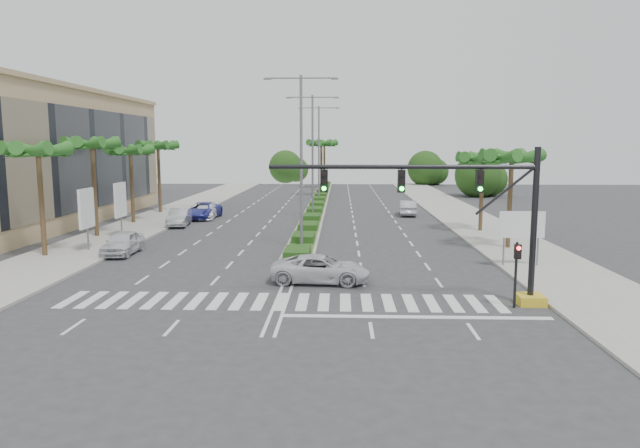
% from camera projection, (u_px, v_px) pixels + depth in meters
% --- Properties ---
extents(ground, '(160.00, 160.00, 0.00)m').
position_uv_depth(ground, '(281.00, 302.00, 26.66)').
color(ground, '#333335').
rests_on(ground, ground).
extents(footpath_right, '(6.00, 120.00, 0.15)m').
position_uv_depth(footpath_right, '(495.00, 235.00, 45.89)').
color(footpath_right, gray).
rests_on(footpath_right, ground).
extents(footpath_left, '(6.00, 120.00, 0.15)m').
position_uv_depth(footpath_left, '(123.00, 233.00, 46.99)').
color(footpath_left, gray).
rests_on(footpath_left, ground).
extents(median, '(2.20, 75.00, 0.20)m').
position_uv_depth(median, '(319.00, 203.00, 71.18)').
color(median, gray).
rests_on(median, ground).
extents(median_grass, '(1.80, 75.00, 0.04)m').
position_uv_depth(median_grass, '(319.00, 202.00, 71.16)').
color(median_grass, '#30541C').
rests_on(median_grass, median).
extents(building, '(12.00, 36.00, 12.00)m').
position_uv_depth(building, '(29.00, 159.00, 52.49)').
color(building, tan).
rests_on(building, ground).
extents(signal_gantry, '(12.60, 1.20, 7.20)m').
position_uv_depth(signal_gantry, '(484.00, 230.00, 25.84)').
color(signal_gantry, gold).
rests_on(signal_gantry, ground).
extents(pedestrian_signal, '(0.28, 0.36, 3.00)m').
position_uv_depth(pedestrian_signal, '(517.00, 264.00, 25.32)').
color(pedestrian_signal, black).
rests_on(pedestrian_signal, ground).
extents(direction_sign, '(2.70, 0.11, 3.40)m').
position_uv_depth(direction_sign, '(522.00, 227.00, 33.74)').
color(direction_sign, slate).
rests_on(direction_sign, ground).
extents(billboard_near, '(0.18, 2.10, 4.35)m').
position_uv_depth(billboard_near, '(86.00, 209.00, 38.64)').
color(billboard_near, slate).
rests_on(billboard_near, ground).
extents(billboard_far, '(0.18, 2.10, 4.35)m').
position_uv_depth(billboard_far, '(120.00, 200.00, 44.58)').
color(billboard_far, slate).
rests_on(billboard_far, ground).
extents(palm_left_near, '(4.57, 4.68, 7.55)m').
position_uv_depth(palm_left_near, '(38.00, 154.00, 36.22)').
color(palm_left_near, brown).
rests_on(palm_left_near, ground).
extents(palm_left_mid, '(4.57, 4.68, 7.95)m').
position_uv_depth(palm_left_mid, '(92.00, 147.00, 44.08)').
color(palm_left_mid, brown).
rests_on(palm_left_mid, ground).
extents(palm_left_far, '(4.57, 4.68, 7.35)m').
position_uv_depth(palm_left_far, '(130.00, 153.00, 52.08)').
color(palm_left_far, brown).
rests_on(palm_left_far, ground).
extents(palm_left_end, '(4.57, 4.68, 7.75)m').
position_uv_depth(palm_left_end, '(158.00, 148.00, 59.95)').
color(palm_left_end, brown).
rests_on(palm_left_end, ground).
extents(palm_right_near, '(4.57, 4.68, 7.05)m').
position_uv_depth(palm_right_near, '(512.00, 161.00, 39.13)').
color(palm_right_near, brown).
rests_on(palm_right_near, ground).
extents(palm_right_far, '(4.57, 4.68, 6.75)m').
position_uv_depth(palm_right_far, '(483.00, 161.00, 47.09)').
color(palm_right_far, brown).
rests_on(palm_right_far, ground).
extents(palm_median_a, '(4.57, 4.68, 8.05)m').
position_uv_depth(palm_median_a, '(321.00, 145.00, 80.10)').
color(palm_median_a, brown).
rests_on(palm_median_a, ground).
extents(palm_median_b, '(4.57, 4.68, 8.05)m').
position_uv_depth(palm_median_b, '(324.00, 145.00, 94.94)').
color(palm_median_b, brown).
rests_on(palm_median_b, ground).
extents(streetlight_near, '(5.10, 0.25, 12.00)m').
position_uv_depth(streetlight_near, '(301.00, 152.00, 39.57)').
color(streetlight_near, slate).
rests_on(streetlight_near, ground).
extents(streetlight_mid, '(5.10, 0.25, 12.00)m').
position_uv_depth(streetlight_mid, '(313.00, 150.00, 55.40)').
color(streetlight_mid, slate).
rests_on(streetlight_mid, ground).
extents(streetlight_far, '(5.10, 0.25, 12.00)m').
position_uv_depth(streetlight_far, '(319.00, 148.00, 71.24)').
color(streetlight_far, slate).
rests_on(streetlight_far, ground).
extents(car_parked_a, '(1.92, 4.61, 1.56)m').
position_uv_depth(car_parked_a, '(123.00, 243.00, 38.07)').
color(car_parked_a, silver).
rests_on(car_parked_a, ground).
extents(car_parked_b, '(2.13, 4.86, 1.55)m').
position_uv_depth(car_parked_b, '(179.00, 217.00, 51.43)').
color(car_parked_b, '#BABABF').
rests_on(car_parked_b, ground).
extents(car_parked_c, '(3.15, 5.96, 1.60)m').
position_uv_depth(car_parked_c, '(202.00, 211.00, 56.43)').
color(car_parked_c, '#323699').
rests_on(car_parked_c, ground).
extents(car_parked_d, '(2.21, 5.18, 1.49)m').
position_uv_depth(car_parked_d, '(206.00, 211.00, 56.55)').
color(car_parked_d, white).
rests_on(car_parked_d, ground).
extents(car_crossing, '(5.40, 2.78, 1.46)m').
position_uv_depth(car_crossing, '(321.00, 269.00, 30.32)').
color(car_crossing, silver).
rests_on(car_crossing, ground).
extents(car_right, '(1.98, 4.78, 1.54)m').
position_uv_depth(car_right, '(408.00, 208.00, 59.16)').
color(car_right, silver).
rests_on(car_right, ground).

